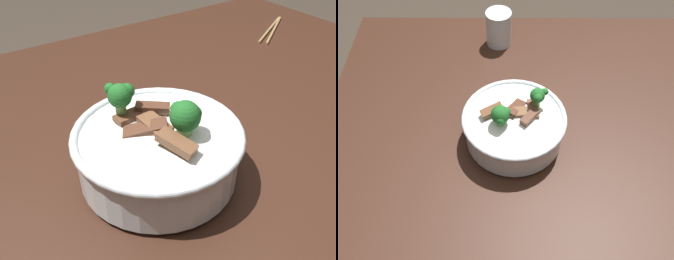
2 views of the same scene
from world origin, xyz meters
The scene contains 3 objects.
dining_table centered at (0.00, 0.00, 0.66)m, with size 1.29×1.07×0.77m.
rice_bowl centered at (-0.16, -0.05, 0.82)m, with size 0.24×0.24×0.14m.
drinking_glass centered at (-0.52, -0.09, 0.81)m, with size 0.08×0.08×0.11m.
Camera 2 is at (0.41, -0.07, 1.52)m, focal length 41.10 mm.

